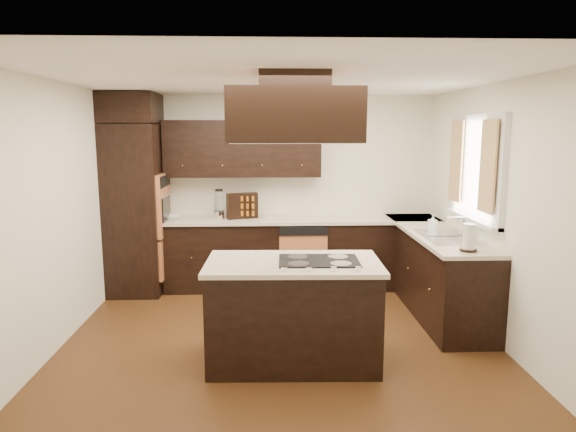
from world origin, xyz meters
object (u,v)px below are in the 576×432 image
object	(u,v)px
oven_column	(136,210)
island	(293,314)
spice_rack	(242,206)
range_hood	(294,116)

from	to	relation	value
oven_column	island	bearing A→B (deg)	-48.44
oven_column	spice_rack	xyz separation A→B (m)	(1.33, 0.09, 0.03)
spice_rack	island	bearing A→B (deg)	-95.95
range_hood	spice_rack	distance (m)	2.64
island	range_hood	bearing A→B (deg)	-90.71
island	spice_rack	distance (m)	2.37
oven_column	spice_rack	bearing A→B (deg)	3.92
oven_column	spice_rack	distance (m)	1.34
spice_rack	range_hood	bearing A→B (deg)	-96.85
range_hood	spice_rack	size ratio (longest dim) A/B	2.64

